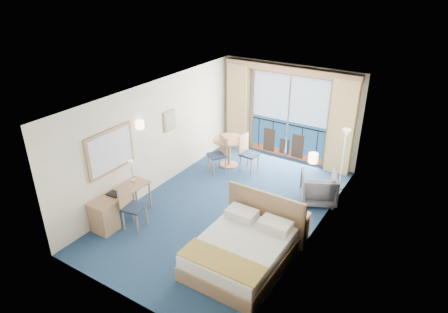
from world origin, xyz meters
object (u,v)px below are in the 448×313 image
desk_chair (130,203)px  table_chair_b (220,152)px  bed (242,250)px  armchair (319,188)px  floor_lamp (345,144)px  desk (108,212)px  nightstand (296,226)px  table_chair_a (247,151)px  round_table (229,145)px

desk_chair → table_chair_b: bearing=-13.3°
bed → desk_chair: bed is taller
armchair → floor_lamp: (0.23, 0.91, 0.83)m
floor_lamp → desk: floor_lamp is taller
armchair → nightstand: bearing=67.4°
armchair → table_chair_a: size_ratio=0.81×
armchair → floor_lamp: size_ratio=0.51×
round_table → table_chair_b: (-0.05, -0.40, -0.04)m
round_table → floor_lamp: bearing=8.1°
floor_lamp → desk: (-3.62, -4.26, -0.82)m
floor_lamp → round_table: 3.07m
bed → desk_chair: (-2.58, -0.23, 0.26)m
floor_lamp → table_chair_a: 2.55m
floor_lamp → desk_chair: bearing=-129.4°
bed → desk_chair: bearing=-174.9°
nightstand → desk: desk is taller
nightstand → armchair: size_ratio=0.71×
nightstand → round_table: size_ratio=0.65×
round_table → table_chair_b: table_chair_b is taller
table_chair_a → desk: bearing=167.7°
bed → table_chair_b: (-2.36, 2.90, 0.26)m
desk_chair → table_chair_b: same height
round_table → table_chair_a: size_ratio=0.88×
armchair → table_chair_b: size_ratio=0.82×
nightstand → floor_lamp: size_ratio=0.36×
round_table → desk_chair: bearing=-94.4°
bed → nightstand: (0.55, 1.24, -0.01)m
floor_lamp → table_chair_a: bearing=-171.0°
nightstand → desk: size_ratio=0.40×
bed → round_table: 4.04m
desk → round_table: size_ratio=1.63×
nightstand → table_chair_a: (-2.33, 2.10, 0.28)m
bed → nightstand: bed is taller
floor_lamp → round_table: bearing=-171.9°
armchair → round_table: bearing=-36.6°
nightstand → round_table: round_table is taller
desk_chair → bed: bearing=-94.2°
nightstand → floor_lamp: bearing=87.2°
floor_lamp → table_chair_b: bearing=-164.8°
desk → desk_chair: 0.51m
nightstand → armchair: 1.58m
table_chair_b → floor_lamp: bearing=46.8°
armchair → desk_chair: desk_chair is taller
round_table → armchair: bearing=-10.0°
table_chair_b → desk_chair: bearing=-62.4°
desk_chair → desk: bearing=120.7°
bed → table_chair_b: size_ratio=2.03×
bed → armchair: bed is taller
bed → desk_chair: size_ratio=2.02×
nightstand → armchair: bearing=94.0°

